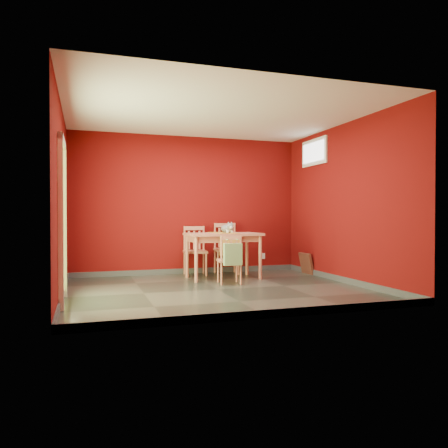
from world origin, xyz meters
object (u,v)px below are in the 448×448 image
object	(u,v)px
chair_far_left	(195,250)
chair_near	(230,259)
tote_bag	(233,254)
cat	(227,227)
picture_frame	(306,263)
chair_far_right	(226,248)
dining_table	(223,239)

from	to	relation	value
chair_far_left	chair_near	world-z (taller)	chair_far_left
tote_bag	cat	bearing A→B (deg)	77.76
picture_frame	chair_far_right	bearing A→B (deg)	160.58
dining_table	cat	distance (m)	0.23
chair_far_left	tote_bag	world-z (taller)	chair_far_left
chair_far_left	tote_bag	size ratio (longest dim) A/B	2.21
chair_near	cat	distance (m)	0.89
chair_far_right	cat	distance (m)	0.73
dining_table	picture_frame	xyz separation A→B (m)	(1.74, 0.10, -0.52)
cat	dining_table	bearing A→B (deg)	-147.87
cat	picture_frame	world-z (taller)	cat
chair_far_left	cat	distance (m)	0.87
chair_far_left	chair_near	bearing A→B (deg)	-77.60
dining_table	cat	xyz separation A→B (m)	(0.09, 0.05, 0.21)
tote_bag	cat	xyz separation A→B (m)	(0.19, 0.90, 0.42)
chair_far_right	tote_bag	distance (m)	1.51
chair_far_left	chair_near	xyz separation A→B (m)	(0.28, -1.27, -0.07)
dining_table	chair_far_left	bearing A→B (deg)	120.22
dining_table	chair_far_right	world-z (taller)	chair_far_right
tote_bag	chair_near	bearing A→B (deg)	85.65
cat	picture_frame	distance (m)	1.80
chair_far_left	picture_frame	xyz separation A→B (m)	(2.11, -0.53, -0.27)
chair_far_right	chair_near	xyz separation A→B (m)	(-0.35, -1.27, -0.10)
tote_bag	cat	distance (m)	1.01
chair_far_left	picture_frame	size ratio (longest dim) A/B	2.28
chair_near	tote_bag	distance (m)	0.23
chair_far_right	dining_table	bearing A→B (deg)	-112.55
dining_table	chair_far_left	world-z (taller)	chair_far_left
cat	chair_near	bearing A→B (deg)	-103.60
chair_near	picture_frame	xyz separation A→B (m)	(1.83, 0.74, -0.21)
dining_table	chair_far_right	bearing A→B (deg)	67.45
chair_far_right	chair_near	size ratio (longest dim) A/B	1.23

